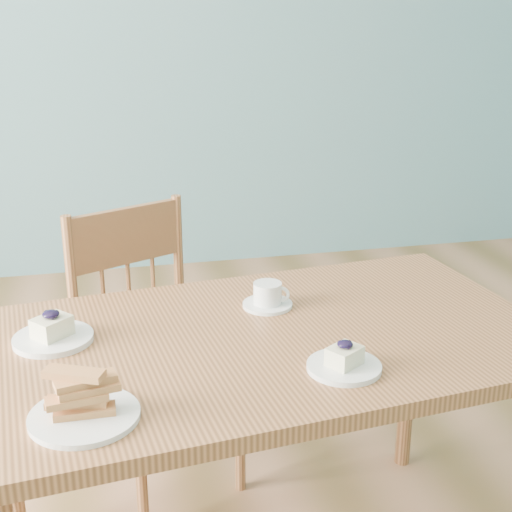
# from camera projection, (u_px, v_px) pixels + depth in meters

# --- Properties ---
(room) EXTENTS (5.01, 5.01, 2.71)m
(room) POSITION_uv_depth(u_px,v_px,m) (116.00, 18.00, 1.18)
(room) COLOR #AB724F
(room) RESTS_ON ground
(dining_table) EXTENTS (1.34, 0.87, 0.68)m
(dining_table) POSITION_uv_depth(u_px,v_px,m) (266.00, 362.00, 1.61)
(dining_table) COLOR #A2673D
(dining_table) RESTS_ON ground
(dining_chair) EXTENTS (0.50, 0.49, 0.84)m
(dining_chair) POSITION_uv_depth(u_px,v_px,m) (153.00, 352.00, 2.05)
(dining_chair) COLOR #A2673D
(dining_chair) RESTS_ON ground
(cheesecake_plate_near) EXTENTS (0.15, 0.15, 0.06)m
(cheesecake_plate_near) POSITION_uv_depth(u_px,v_px,m) (344.00, 362.00, 1.43)
(cheesecake_plate_near) COLOR white
(cheesecake_plate_near) RESTS_ON dining_table
(cheesecake_plate_far) EXTENTS (0.17, 0.17, 0.07)m
(cheesecake_plate_far) POSITION_uv_depth(u_px,v_px,m) (53.00, 334.00, 1.55)
(cheesecake_plate_far) COLOR white
(cheesecake_plate_far) RESTS_ON dining_table
(coffee_cup) EXTENTS (0.12, 0.12, 0.06)m
(coffee_cup) POSITION_uv_depth(u_px,v_px,m) (268.00, 297.00, 1.72)
(coffee_cup) COLOR white
(coffee_cup) RESTS_ON dining_table
(biscotti_plate) EXTENTS (0.20, 0.20, 0.09)m
(biscotti_plate) POSITION_uv_depth(u_px,v_px,m) (83.00, 404.00, 1.25)
(biscotti_plate) COLOR white
(biscotti_plate) RESTS_ON dining_table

